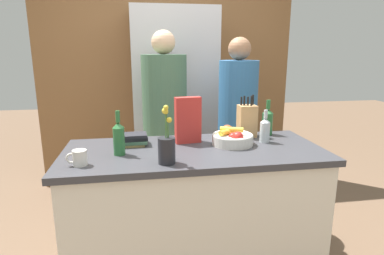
# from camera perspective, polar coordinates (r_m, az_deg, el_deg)

# --- Properties ---
(kitchen_island) EXTENTS (1.65, 0.72, 0.91)m
(kitchen_island) POSITION_cam_1_polar(r_m,az_deg,el_deg) (2.23, 0.39, -15.06)
(kitchen_island) COLOR silver
(kitchen_island) RESTS_ON ground_plane
(back_wall_wood) EXTENTS (2.85, 0.12, 2.60)m
(back_wall_wood) POSITION_cam_1_polar(r_m,az_deg,el_deg) (3.73, -4.35, 10.04)
(back_wall_wood) COLOR brown
(back_wall_wood) RESTS_ON ground_plane
(refrigerator) EXTENTS (0.84, 0.62, 1.94)m
(refrigerator) POSITION_cam_1_polar(r_m,az_deg,el_deg) (3.42, -3.22, 4.14)
(refrigerator) COLOR #B7B7BC
(refrigerator) RESTS_ON ground_plane
(fruit_bowl) EXTENTS (0.27, 0.27, 0.12)m
(fruit_bowl) POSITION_cam_1_polar(r_m,az_deg,el_deg) (2.15, 7.19, -1.82)
(fruit_bowl) COLOR silver
(fruit_bowl) RESTS_ON kitchen_island
(knife_block) EXTENTS (0.13, 0.11, 0.30)m
(knife_block) POSITION_cam_1_polar(r_m,az_deg,el_deg) (2.36, 9.73, 1.24)
(knife_block) COLOR tan
(knife_block) RESTS_ON kitchen_island
(flower_vase) EXTENTS (0.10, 0.10, 0.33)m
(flower_vase) POSITION_cam_1_polar(r_m,az_deg,el_deg) (1.78, -4.53, -3.56)
(flower_vase) COLOR #232328
(flower_vase) RESTS_ON kitchen_island
(cereal_box) EXTENTS (0.18, 0.08, 0.31)m
(cereal_box) POSITION_cam_1_polar(r_m,az_deg,el_deg) (2.16, -0.72, 1.32)
(cereal_box) COLOR red
(cereal_box) RESTS_ON kitchen_island
(coffee_mug) EXTENTS (0.11, 0.08, 0.09)m
(coffee_mug) POSITION_cam_1_polar(r_m,az_deg,el_deg) (1.86, -19.42, -5.12)
(coffee_mug) COLOR silver
(coffee_mug) RESTS_ON kitchen_island
(book_stack) EXTENTS (0.21, 0.16, 0.08)m
(book_stack) POSITION_cam_1_polar(r_m,az_deg,el_deg) (2.17, -10.50, -2.10)
(book_stack) COLOR #99844C
(book_stack) RESTS_ON kitchen_island
(bottle_oil) EXTENTS (0.08, 0.08, 0.26)m
(bottle_oil) POSITION_cam_1_polar(r_m,az_deg,el_deg) (2.45, 13.27, 1.14)
(bottle_oil) COLOR #286633
(bottle_oil) RESTS_ON kitchen_island
(bottle_vinegar) EXTENTS (0.07, 0.07, 0.27)m
(bottle_vinegar) POSITION_cam_1_polar(r_m,az_deg,el_deg) (1.96, -12.88, -1.77)
(bottle_vinegar) COLOR #286633
(bottle_vinegar) RESTS_ON kitchen_island
(bottle_wine) EXTENTS (0.07, 0.07, 0.22)m
(bottle_wine) POSITION_cam_1_polar(r_m,az_deg,el_deg) (2.24, 12.83, -0.36)
(bottle_wine) COLOR #B2BCC1
(bottle_wine) RESTS_ON kitchen_island
(person_at_sink) EXTENTS (0.38, 0.38, 1.69)m
(person_at_sink) POSITION_cam_1_polar(r_m,az_deg,el_deg) (2.78, -4.83, 1.40)
(person_at_sink) COLOR #383842
(person_at_sink) RESTS_ON ground_plane
(person_in_blue) EXTENTS (0.33, 0.33, 1.64)m
(person_in_blue) POSITION_cam_1_polar(r_m,az_deg,el_deg) (2.83, 8.03, 1.02)
(person_in_blue) COLOR #383842
(person_in_blue) RESTS_ON ground_plane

